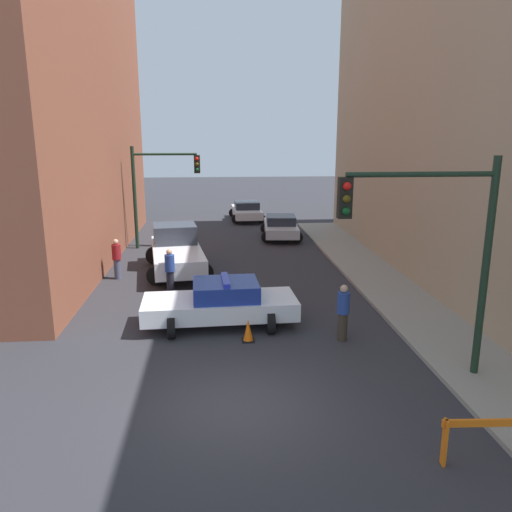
{
  "coord_description": "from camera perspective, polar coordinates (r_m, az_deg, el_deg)",
  "views": [
    {
      "loc": [
        -0.34,
        -9.78,
        5.78
      ],
      "look_at": [
        1.21,
        8.92,
        1.18
      ],
      "focal_mm": 35.0,
      "sensor_mm": 36.0,
      "label": 1
    }
  ],
  "objects": [
    {
      "name": "parked_car_near",
      "position": [
        28.45,
        2.85,
        3.41
      ],
      "size": [
        2.49,
        4.42,
        1.31
      ],
      "rotation": [
        0.0,
        0.0,
        -0.08
      ],
      "color": "silver",
      "rests_on": "ground_plane"
    },
    {
      "name": "sidewalk_right",
      "position": [
        13.08,
        26.69,
        -13.73
      ],
      "size": [
        2.4,
        44.0,
        0.12
      ],
      "color": "gray",
      "rests_on": "ground_plane"
    },
    {
      "name": "pedestrian_sidewalk",
      "position": [
        14.48,
        9.93,
        -6.3
      ],
      "size": [
        0.44,
        0.44,
        1.66
      ],
      "rotation": [
        0.0,
        0.0,
        4.98
      ],
      "color": "#382D23",
      "rests_on": "ground_plane"
    },
    {
      "name": "white_truck",
      "position": [
        21.71,
        -9.08,
        0.62
      ],
      "size": [
        3.11,
        5.62,
        1.9
      ],
      "rotation": [
        0.0,
        0.0,
        0.14
      ],
      "color": "silver",
      "rests_on": "ground_plane"
    },
    {
      "name": "pedestrian_crossing",
      "position": [
        18.82,
        -9.81,
        -1.59
      ],
      "size": [
        0.47,
        0.47,
        1.66
      ],
      "rotation": [
        0.0,
        0.0,
        2.74
      ],
      "color": "black",
      "rests_on": "ground_plane"
    },
    {
      "name": "barrier_mid",
      "position": [
        10.22,
        24.75,
        -17.95
      ],
      "size": [
        1.6,
        0.24,
        0.9
      ],
      "rotation": [
        0.0,
        0.0,
        -0.05
      ],
      "color": "orange",
      "rests_on": "ground_plane"
    },
    {
      "name": "traffic_light_far",
      "position": [
        26.02,
        -11.38,
        8.24
      ],
      "size": [
        3.44,
        0.35,
        5.2
      ],
      "color": "black",
      "rests_on": "ground_plane"
    },
    {
      "name": "traffic_light_near",
      "position": [
        12.04,
        20.27,
        2.14
      ],
      "size": [
        3.64,
        0.35,
        5.2
      ],
      "color": "black",
      "rests_on": "sidewalk_right"
    },
    {
      "name": "ground_plane",
      "position": [
        11.37,
        -2.48,
        -16.8
      ],
      "size": [
        120.0,
        120.0,
        0.0
      ],
      "primitive_type": "plane",
      "color": "#2D2D33"
    },
    {
      "name": "parked_car_mid",
      "position": [
        34.36,
        -1.08,
        5.22
      ],
      "size": [
        2.38,
        4.36,
        1.31
      ],
      "rotation": [
        0.0,
        0.0,
        0.04
      ],
      "color": "silver",
      "rests_on": "ground_plane"
    },
    {
      "name": "traffic_cone",
      "position": [
        14.4,
        -0.9,
        -8.53
      ],
      "size": [
        0.36,
        0.36,
        0.66
      ],
      "color": "black",
      "rests_on": "ground_plane"
    },
    {
      "name": "pedestrian_corner",
      "position": [
        21.06,
        -15.62,
        -0.26
      ],
      "size": [
        0.45,
        0.45,
        1.66
      ],
      "rotation": [
        0.0,
        0.0,
        5.03
      ],
      "color": "#474C66",
      "rests_on": "ground_plane"
    },
    {
      "name": "police_car",
      "position": [
        15.45,
        -3.99,
        -5.36
      ],
      "size": [
        4.77,
        2.49,
        1.52
      ],
      "rotation": [
        0.0,
        0.0,
        1.61
      ],
      "color": "white",
      "rests_on": "ground_plane"
    }
  ]
}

